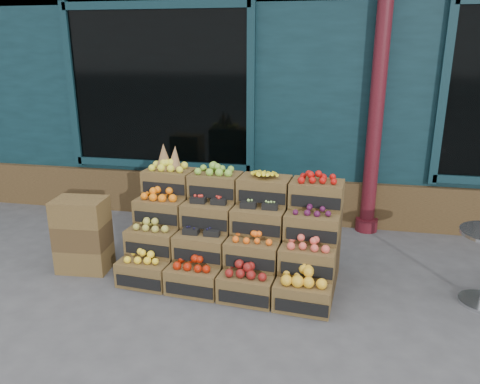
# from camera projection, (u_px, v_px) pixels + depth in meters

# --- Properties ---
(ground) EXTENTS (60.00, 60.00, 0.00)m
(ground) POSITION_uv_depth(u_px,v_px,m) (246.00, 301.00, 4.39)
(ground) COLOR #454548
(ground) RESTS_ON ground
(shop_facade) EXTENTS (12.00, 6.24, 4.80)m
(shop_facade) POSITION_uv_depth(u_px,v_px,m) (299.00, 39.00, 8.44)
(shop_facade) COLOR #0D262D
(shop_facade) RESTS_ON ground
(crate_display) EXTENTS (2.18, 1.20, 1.32)m
(crate_display) POSITION_uv_depth(u_px,v_px,m) (233.00, 239.00, 4.78)
(crate_display) COLOR brown
(crate_display) RESTS_ON ground
(spare_crates) EXTENTS (0.55, 0.40, 0.79)m
(spare_crates) POSITION_uv_depth(u_px,v_px,m) (83.00, 235.00, 4.91)
(spare_crates) COLOR brown
(spare_crates) RESTS_ON ground
(shopkeeper) EXTENTS (0.76, 0.52, 2.03)m
(shopkeeper) POSITION_uv_depth(u_px,v_px,m) (147.00, 136.00, 6.92)
(shopkeeper) COLOR #17511D
(shopkeeper) RESTS_ON ground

